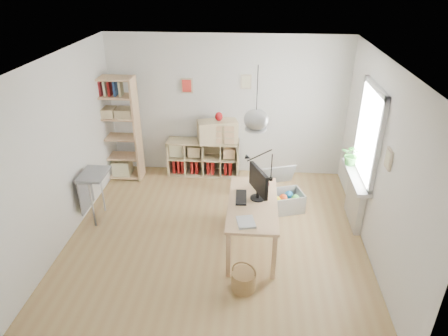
# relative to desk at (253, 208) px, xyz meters

# --- Properties ---
(ground) EXTENTS (4.50, 4.50, 0.00)m
(ground) POSITION_rel_desk_xyz_m (-0.55, 0.15, -0.66)
(ground) COLOR #A68753
(ground) RESTS_ON ground
(room_shell) EXTENTS (4.50, 4.50, 4.50)m
(room_shell) POSITION_rel_desk_xyz_m (-0.00, 0.00, 1.34)
(room_shell) COLOR white
(room_shell) RESTS_ON ground
(window_unit) EXTENTS (0.07, 1.16, 1.46)m
(window_unit) POSITION_rel_desk_xyz_m (1.68, 0.75, 0.89)
(window_unit) COLOR white
(window_unit) RESTS_ON ground
(radiator) EXTENTS (0.10, 0.80, 0.80)m
(radiator) POSITION_rel_desk_xyz_m (1.64, 0.75, -0.26)
(radiator) COLOR silver
(radiator) RESTS_ON ground
(windowsill) EXTENTS (0.22, 1.20, 0.06)m
(windowsill) POSITION_rel_desk_xyz_m (1.59, 0.75, 0.17)
(windowsill) COLOR silver
(windowsill) RESTS_ON radiator
(desk) EXTENTS (0.70, 1.50, 0.75)m
(desk) POSITION_rel_desk_xyz_m (0.00, 0.00, 0.00)
(desk) COLOR tan
(desk) RESTS_ON ground
(cube_shelf) EXTENTS (1.40, 0.38, 0.72)m
(cube_shelf) POSITION_rel_desk_xyz_m (-1.02, 2.23, -0.36)
(cube_shelf) COLOR tan
(cube_shelf) RESTS_ON ground
(tall_bookshelf) EXTENTS (0.80, 0.38, 2.00)m
(tall_bookshelf) POSITION_rel_desk_xyz_m (-2.59, 1.95, 0.43)
(tall_bookshelf) COLOR tan
(tall_bookshelf) RESTS_ON ground
(side_table) EXTENTS (0.40, 0.55, 0.85)m
(side_table) POSITION_rel_desk_xyz_m (-2.59, 0.50, 0.01)
(side_table) COLOR gray
(side_table) RESTS_ON ground
(chair) EXTENTS (0.45, 0.45, 0.73)m
(chair) POSITION_rel_desk_xyz_m (0.11, 0.55, -0.24)
(chair) COLOR gray
(chair) RESTS_ON ground
(wicker_basket) EXTENTS (0.32, 0.32, 0.44)m
(wicker_basket) POSITION_rel_desk_xyz_m (-0.08, -0.93, -0.51)
(wicker_basket) COLOR olive
(wicker_basket) RESTS_ON ground
(storage_chest) EXTENTS (0.82, 0.87, 0.67)m
(storage_chest) POSITION_rel_desk_xyz_m (0.52, 1.08, -0.44)
(storage_chest) COLOR silver
(storage_chest) RESTS_ON ground
(monitor) EXTENTS (0.27, 0.52, 0.48)m
(monitor) POSITION_rel_desk_xyz_m (0.07, 0.11, 0.36)
(monitor) COLOR black
(monitor) RESTS_ON desk
(keyboard) EXTENTS (0.17, 0.42, 0.02)m
(keyboard) POSITION_rel_desk_xyz_m (-0.17, 0.10, 0.10)
(keyboard) COLOR black
(keyboard) RESTS_ON desk
(task_lamp) EXTENTS (0.45, 0.17, 0.48)m
(task_lamp) POSITION_rel_desk_xyz_m (0.05, 0.61, 0.42)
(task_lamp) COLOR black
(task_lamp) RESTS_ON desk
(yarn_ball) EXTENTS (0.16, 0.16, 0.16)m
(yarn_ball) POSITION_rel_desk_xyz_m (0.16, 0.41, 0.17)
(yarn_ball) COLOR #520B16
(yarn_ball) RESTS_ON desk
(paper_tray) EXTENTS (0.28, 0.32, 0.03)m
(paper_tray) POSITION_rel_desk_xyz_m (-0.08, -0.52, 0.11)
(paper_tray) COLOR silver
(paper_tray) RESTS_ON desk
(drawer_chest) EXTENTS (0.81, 0.54, 0.42)m
(drawer_chest) POSITION_rel_desk_xyz_m (-0.71, 2.19, 0.28)
(drawer_chest) COLOR tan
(drawer_chest) RESTS_ON cube_shelf
(red_vase) EXTENTS (0.14, 0.14, 0.17)m
(red_vase) POSITION_rel_desk_xyz_m (-0.69, 2.19, 0.57)
(red_vase) COLOR maroon
(red_vase) RESTS_ON drawer_chest
(potted_plant) EXTENTS (0.41, 0.39, 0.36)m
(potted_plant) POSITION_rel_desk_xyz_m (1.57, 1.10, 0.38)
(potted_plant) COLOR #30742B
(potted_plant) RESTS_ON windowsill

